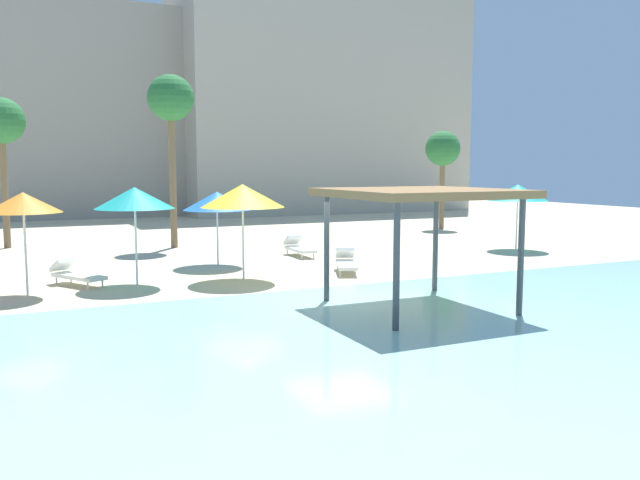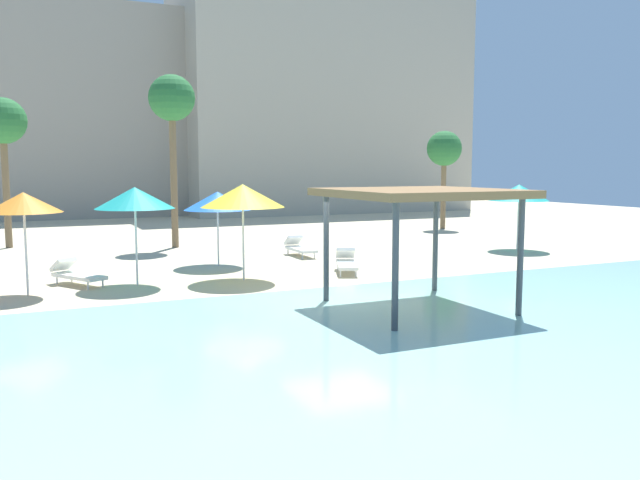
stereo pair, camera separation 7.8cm
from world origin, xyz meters
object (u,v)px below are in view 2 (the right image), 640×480
(beach_umbrella_teal_0, at_px, (135,198))
(lounge_chair_2, at_px, (346,262))
(beach_umbrella_teal_4, at_px, (519,193))
(lounge_chair_0, at_px, (76,274))
(beach_umbrella_yellow_2, at_px, (243,196))
(palm_tree_2, at_px, (3,124))
(palm_tree_0, at_px, (172,103))
(beach_umbrella_blue_3, at_px, (217,201))
(lounge_chair_1, at_px, (299,247))
(shade_pavilion, at_px, (419,197))
(beach_umbrella_orange_1, at_px, (23,203))
(palm_tree_1, at_px, (444,150))

(beach_umbrella_teal_0, distance_m, lounge_chair_2, 6.81)
(beach_umbrella_teal_4, xyz_separation_m, lounge_chair_0, (-16.94, -0.85, -2.00))
(beach_umbrella_teal_4, bearing_deg, beach_umbrella_yellow_2, -170.48)
(lounge_chair_0, distance_m, lounge_chair_2, 8.13)
(beach_umbrella_teal_4, height_order, palm_tree_2, palm_tree_2)
(palm_tree_0, bearing_deg, beach_umbrella_blue_3, -87.55)
(beach_umbrella_teal_4, bearing_deg, lounge_chair_2, -166.75)
(lounge_chair_1, relative_size, palm_tree_0, 0.27)
(shade_pavilion, xyz_separation_m, lounge_chair_0, (-7.09, 6.76, -2.32))
(beach_umbrella_teal_4, distance_m, palm_tree_2, 21.26)
(lounge_chair_0, relative_size, palm_tree_2, 0.31)
(shade_pavilion, bearing_deg, beach_umbrella_teal_4, 37.68)
(beach_umbrella_yellow_2, relative_size, palm_tree_0, 0.40)
(beach_umbrella_blue_3, bearing_deg, beach_umbrella_orange_1, -154.23)
(palm_tree_1, bearing_deg, lounge_chair_1, -149.27)
(shade_pavilion, relative_size, beach_umbrella_yellow_2, 1.38)
(shade_pavilion, distance_m, palm_tree_1, 20.87)
(palm_tree_1, bearing_deg, lounge_chair_0, -153.55)
(shade_pavilion, height_order, beach_umbrella_yellow_2, beach_umbrella_yellow_2)
(beach_umbrella_yellow_2, bearing_deg, beach_umbrella_teal_0, 171.07)
(palm_tree_2, bearing_deg, palm_tree_1, -1.47)
(shade_pavilion, relative_size, beach_umbrella_blue_3, 1.56)
(beach_umbrella_yellow_2, distance_m, beach_umbrella_teal_4, 12.50)
(beach_umbrella_teal_4, bearing_deg, lounge_chair_1, 166.50)
(beach_umbrella_teal_4, relative_size, lounge_chair_0, 1.37)
(shade_pavilion, relative_size, palm_tree_0, 0.55)
(lounge_chair_2, distance_m, palm_tree_1, 16.53)
(beach_umbrella_blue_3, height_order, palm_tree_0, palm_tree_0)
(beach_umbrella_blue_3, height_order, beach_umbrella_teal_4, beach_umbrella_teal_4)
(shade_pavilion, relative_size, beach_umbrella_orange_1, 1.46)
(lounge_chair_2, height_order, palm_tree_0, palm_tree_0)
(beach_umbrella_blue_3, relative_size, lounge_chair_2, 1.28)
(beach_umbrella_yellow_2, bearing_deg, lounge_chair_2, -0.48)
(beach_umbrella_orange_1, height_order, lounge_chair_2, beach_umbrella_orange_1)
(beach_umbrella_teal_0, distance_m, lounge_chair_1, 7.85)
(beach_umbrella_teal_0, relative_size, palm_tree_2, 0.45)
(shade_pavilion, relative_size, beach_umbrella_teal_4, 1.48)
(palm_tree_1, bearing_deg, palm_tree_2, 178.53)
(beach_umbrella_blue_3, height_order, palm_tree_2, palm_tree_2)
(beach_umbrella_teal_4, bearing_deg, palm_tree_1, 72.94)
(palm_tree_2, bearing_deg, beach_umbrella_orange_1, -86.86)
(lounge_chair_2, bearing_deg, lounge_chair_1, -158.44)
(beach_umbrella_orange_1, distance_m, beach_umbrella_teal_4, 18.29)
(beach_umbrella_teal_4, height_order, palm_tree_1, palm_tree_1)
(beach_umbrella_teal_0, xyz_separation_m, palm_tree_1, (18.09, 10.54, 1.79))
(beach_umbrella_yellow_2, distance_m, beach_umbrella_blue_3, 3.10)
(beach_umbrella_teal_4, height_order, lounge_chair_1, beach_umbrella_teal_4)
(beach_umbrella_orange_1, distance_m, lounge_chair_1, 10.45)
(lounge_chair_2, bearing_deg, beach_umbrella_blue_3, -109.72)
(beach_umbrella_yellow_2, distance_m, lounge_chair_0, 5.24)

